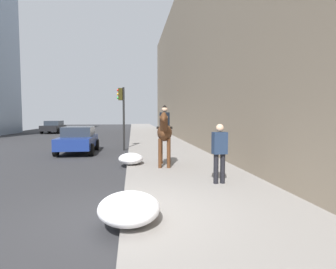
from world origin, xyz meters
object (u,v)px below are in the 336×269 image
at_px(mounted_horse_near, 165,132).
at_px(car_near_lane, 78,139).
at_px(pedestrian_greeting, 220,149).
at_px(car_mid_lane, 54,127).
at_px(traffic_light_near_curb, 122,108).

distance_m(mounted_horse_near, car_near_lane, 6.80).
bearing_deg(pedestrian_greeting, mounted_horse_near, 19.70).
distance_m(car_near_lane, car_mid_lane, 19.30).
relative_size(mounted_horse_near, car_near_lane, 0.58).
height_order(mounted_horse_near, car_near_lane, mounted_horse_near).
relative_size(pedestrian_greeting, car_mid_lane, 0.40).
relative_size(mounted_horse_near, pedestrian_greeting, 1.38).
bearing_deg(car_near_lane, mounted_horse_near, 37.40).
distance_m(mounted_horse_near, traffic_light_near_curb, 6.39).
bearing_deg(car_mid_lane, pedestrian_greeting, 25.41).
bearing_deg(traffic_light_near_curb, car_near_lane, 106.83).
xyz_separation_m(pedestrian_greeting, traffic_light_near_curb, (8.95, 3.04, 1.39)).
bearing_deg(mounted_horse_near, traffic_light_near_curb, -155.03).
relative_size(pedestrian_greeting, car_near_lane, 0.42).
bearing_deg(traffic_light_near_curb, pedestrian_greeting, -161.27).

